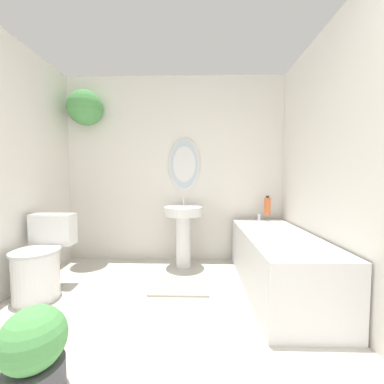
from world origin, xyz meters
The scene contains 8 objects.
wall_back centered at (-0.18, 2.85, 1.33)m, with size 2.93×0.43×2.40m.
wall_right centered at (1.44, 1.43, 1.20)m, with size 0.06×2.97×2.40m.
toilet centered at (-1.14, 1.85, 0.31)m, with size 0.41×0.55×0.73m.
pedestal_sink centered at (0.12, 2.58, 0.51)m, with size 0.46×0.46×0.84m.
bathtub centered at (1.07, 2.01, 0.29)m, with size 0.63×1.58×0.63m.
shampoo_bottle centered at (1.17, 2.69, 0.74)m, with size 0.08×0.08×0.24m.
potted_plant centered at (-0.51, 0.86, 0.23)m, with size 0.31×0.31×0.45m.
bath_mat centered at (0.12, 2.03, 0.01)m, with size 0.57×0.40×0.02m.
Camera 1 is at (0.30, -0.24, 1.08)m, focal length 22.00 mm.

